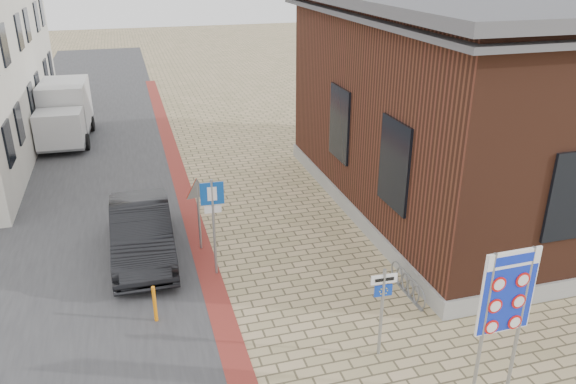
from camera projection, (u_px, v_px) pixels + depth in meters
ground at (340, 371)px, 11.54m from camera, size 120.00×120.00×0.00m
road_strip at (87, 159)px, 23.36m from camera, size 7.00×60.00×0.02m
curb_strip at (185, 195)px, 19.85m from camera, size 0.60×40.00×0.02m
brick_building at (521, 98)px, 18.65m from camera, size 13.00×13.00×6.80m
bike_rack at (407, 285)px, 14.06m from camera, size 0.08×1.80×0.60m
sedan at (142, 232)px, 15.63m from camera, size 1.65×4.66×1.53m
box_truck at (65, 112)px, 25.18m from camera, size 2.27×4.97×2.55m
border_sign at (507, 295)px, 9.93m from camera, size 1.11×0.08×3.26m
essen_sign at (382, 300)px, 11.53m from camera, size 0.56×0.07×2.09m
parking_sign at (213, 210)px, 14.31m from camera, size 0.60×0.07×2.72m
yield_sign at (198, 197)px, 15.68m from camera, size 0.76×0.20×2.16m
bollard at (155, 304)px, 12.93m from camera, size 0.11×0.11×0.94m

